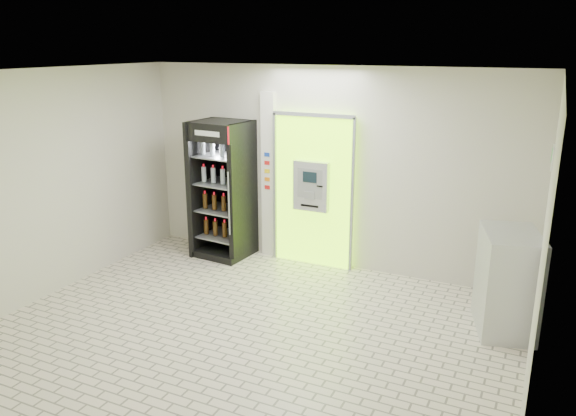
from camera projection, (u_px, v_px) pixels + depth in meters
The scene contains 7 objects.
ground at pixel (249, 334), 6.61m from camera, with size 6.00×6.00×0.00m, color beige.
room_shell at pixel (245, 182), 6.09m from camera, with size 6.00×6.00×6.00m.
atm_assembly at pixel (314, 190), 8.45m from camera, with size 1.30×0.24×2.33m.
pillar at pixel (269, 176), 8.77m from camera, with size 0.22×0.11×2.60m.
beverage_cooler at pixel (223, 192), 8.84m from camera, with size 0.87×0.80×2.16m.
steel_cabinet at pixel (507, 282), 6.57m from camera, with size 0.84×1.04×1.22m.
exit_sign at pixel (553, 157), 6.00m from camera, with size 0.02×0.22×0.26m.
Camera 1 is at (2.96, -5.15, 3.29)m, focal length 35.00 mm.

